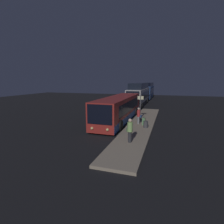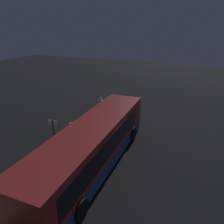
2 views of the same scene
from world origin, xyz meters
TOP-DOWN VIEW (x-y plane):
  - ground at (0.00, 0.00)m, footprint 80.00×80.00m
  - platform at (0.00, 2.87)m, footprint 20.00×2.54m
  - bus_lead at (-1.45, 0.06)m, footprint 12.27×2.84m
  - bus_second at (-15.15, 0.06)m, footprint 11.80×2.76m
  - bus_third at (-28.74, 0.06)m, footprint 10.43×2.81m
  - passenger_boarding at (5.82, 2.89)m, footprint 0.65×0.60m
  - passenger_waiting at (0.15, 2.60)m, footprint 0.45×0.58m
  - suitcase at (0.40, 3.17)m, footprint 0.39×0.28m
  - sign_post at (-1.86, 2.43)m, footprint 0.10×0.67m
  - trash_bin at (1.43, 3.49)m, footprint 0.44×0.44m

SIDE VIEW (x-z plane):
  - ground at x=0.00m, z-range 0.00..0.00m
  - platform at x=0.00m, z-range 0.00..0.19m
  - trash_bin at x=1.43m, z-range 0.19..0.84m
  - suitcase at x=0.40m, z-range 0.07..1.03m
  - passenger_waiting at x=0.15m, z-range 0.26..1.98m
  - passenger_boarding at x=5.82m, z-range 0.26..2.04m
  - bus_lead at x=-1.45m, z-range 0.00..2.81m
  - bus_third at x=-28.74m, z-range -0.19..3.87m
  - bus_second at x=-15.15m, z-range -0.22..3.94m
  - sign_post at x=-1.86m, z-range 0.50..3.27m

